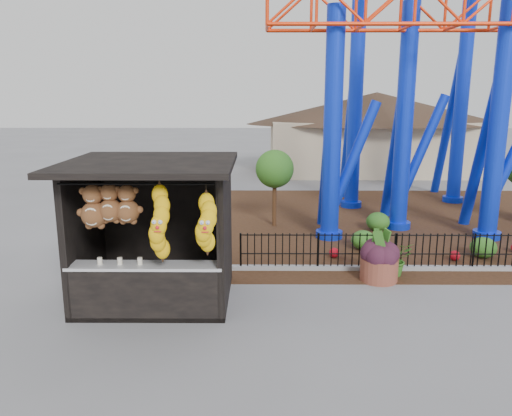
{
  "coord_description": "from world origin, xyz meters",
  "views": [
    {
      "loc": [
        -0.72,
        -9.28,
        4.45
      ],
      "look_at": [
        -0.79,
        1.5,
        2.0
      ],
      "focal_mm": 35.0,
      "sensor_mm": 36.0,
      "label": 1
    }
  ],
  "objects_px": {
    "potted_plant": "(395,259)",
    "terracotta_planter": "(379,269)",
    "prize_booth": "(152,235)",
    "roller_coaster": "(435,34)"
  },
  "relations": [
    {
      "from": "potted_plant",
      "to": "terracotta_planter",
      "type": "bearing_deg",
      "value": -158.92
    },
    {
      "from": "terracotta_planter",
      "to": "prize_booth",
      "type": "bearing_deg",
      "value": -164.93
    },
    {
      "from": "prize_booth",
      "to": "potted_plant",
      "type": "relative_size",
      "value": 3.98
    },
    {
      "from": "prize_booth",
      "to": "potted_plant",
      "type": "xyz_separation_m",
      "value": [
        5.7,
        1.77,
        -1.11
      ]
    },
    {
      "from": "roller_coaster",
      "to": "potted_plant",
      "type": "xyz_separation_m",
      "value": [
        -2.42,
        -5.57,
        -6.0
      ]
    },
    {
      "from": "roller_coaster",
      "to": "terracotta_planter",
      "type": "bearing_deg",
      "value": -116.09
    },
    {
      "from": "prize_booth",
      "to": "terracotta_planter",
      "type": "bearing_deg",
      "value": 15.07
    },
    {
      "from": "terracotta_planter",
      "to": "potted_plant",
      "type": "distance_m",
      "value": 0.63
    },
    {
      "from": "roller_coaster",
      "to": "prize_booth",
      "type": "bearing_deg",
      "value": -137.89
    },
    {
      "from": "prize_booth",
      "to": "roller_coaster",
      "type": "xyz_separation_m",
      "value": [
        8.12,
        7.34,
        4.9
      ]
    }
  ]
}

